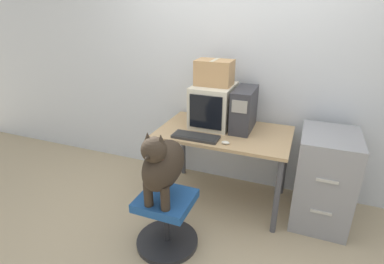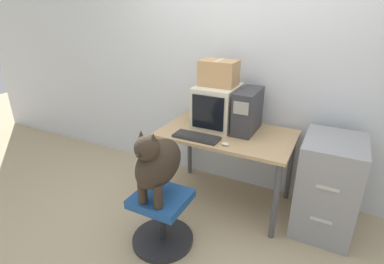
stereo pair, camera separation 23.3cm
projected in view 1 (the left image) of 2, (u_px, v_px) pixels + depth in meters
The scene contains 11 objects.
ground_plane at pixel (210, 219), 2.82m from camera, with size 12.00×12.00×0.00m, color tan.
wall_back at pixel (239, 66), 3.01m from camera, with size 8.00×0.05×2.60m.
desk at pixel (224, 140), 2.88m from camera, with size 1.23×0.75×0.76m.
crt_monitor at pixel (213, 105), 2.92m from camera, with size 0.38×0.47×0.40m.
pc_tower at pixel (244, 109), 2.81m from camera, with size 0.18×0.42×0.40m.
keyboard at pixel (196, 137), 2.69m from camera, with size 0.42×0.16×0.03m.
computer_mouse at pixel (226, 143), 2.57m from camera, with size 0.07×0.04×0.03m.
office_chair at pixel (167, 220), 2.45m from camera, with size 0.52×0.52×0.47m.
dog at pixel (162, 164), 2.21m from camera, with size 0.25×0.52×0.60m.
filing_cabinet at pixel (324, 179), 2.67m from camera, with size 0.48×0.60×0.86m.
cardboard_box at pixel (214, 73), 2.80m from camera, with size 0.34×0.23×0.24m.
Camera 1 is at (0.67, -2.18, 1.86)m, focal length 28.00 mm.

